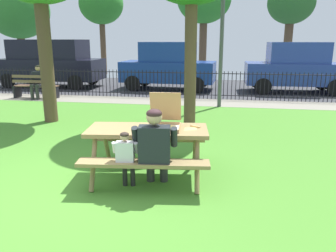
# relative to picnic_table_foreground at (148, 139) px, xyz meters

# --- Properties ---
(ground) EXTENTS (28.00, 11.93, 0.02)m
(ground) POSITION_rel_picnic_table_foreground_xyz_m (-0.91, 1.21, -0.61)
(ground) COLOR #4A8A2D
(cobblestone_walkway) EXTENTS (28.00, 1.40, 0.01)m
(cobblestone_walkway) POSITION_rel_picnic_table_foreground_xyz_m (-0.91, 6.47, -0.60)
(cobblestone_walkway) COLOR gray
(street_asphalt) EXTENTS (28.00, 6.11, 0.01)m
(street_asphalt) POSITION_rel_picnic_table_foreground_xyz_m (-0.91, 10.23, -0.60)
(street_asphalt) COLOR #38383D
(picnic_table_foreground) EXTENTS (1.96, 1.68, 0.79)m
(picnic_table_foreground) POSITION_rel_picnic_table_foreground_xyz_m (0.00, 0.00, 0.00)
(picnic_table_foreground) COLOR olive
(picnic_table_foreground) RESTS_ON ground
(pizza_box_open) EXTENTS (0.52, 0.60, 0.52)m
(pizza_box_open) POSITION_rel_picnic_table_foreground_xyz_m (0.25, 0.07, 0.27)
(pizza_box_open) COLOR tan
(pizza_box_open) RESTS_ON picnic_table_foreground
(pizza_slice_on_table) EXTENTS (0.27, 0.30, 0.02)m
(pizza_slice_on_table) POSITION_rel_picnic_table_foreground_xyz_m (0.65, 0.11, 0.18)
(pizza_slice_on_table) COLOR #E9CC68
(pizza_slice_on_table) RESTS_ON picnic_table_foreground
(adult_at_table) EXTENTS (0.63, 0.62, 1.19)m
(adult_at_table) POSITION_rel_picnic_table_foreground_xyz_m (0.21, -0.48, 0.06)
(adult_at_table) COLOR #303030
(adult_at_table) RESTS_ON ground
(child_at_table) EXTENTS (0.36, 0.36, 0.87)m
(child_at_table) POSITION_rel_picnic_table_foreground_xyz_m (-0.18, -0.55, -0.07)
(child_at_table) COLOR #242424
(child_at_table) RESTS_ON ground
(iron_fence_streetside) EXTENTS (21.02, 0.03, 1.00)m
(iron_fence_streetside) POSITION_rel_picnic_table_foreground_xyz_m (-0.91, 7.17, -0.09)
(iron_fence_streetside) COLOR black
(iron_fence_streetside) RESTS_ON ground
(park_bench_left) EXTENTS (1.60, 0.47, 0.85)m
(park_bench_left) POSITION_rel_picnic_table_foreground_xyz_m (-5.61, 6.33, -0.18)
(park_bench_left) COLOR brown
(park_bench_left) RESTS_ON ground
(person_on_park_bench) EXTENTS (0.62, 0.60, 1.19)m
(person_on_park_bench) POSITION_rel_picnic_table_foreground_xyz_m (-5.49, 6.35, 0.06)
(person_on_park_bench) COLOR #2D2D2D
(person_on_park_bench) RESTS_ON ground
(lamp_post_walkway) EXTENTS (0.28, 0.28, 4.19)m
(lamp_post_walkway) POSITION_rel_picnic_table_foreground_xyz_m (1.00, 5.82, 1.95)
(lamp_post_walkway) COLOR #4C4C51
(lamp_post_walkway) RESTS_ON ground
(parked_car_far_left) EXTENTS (4.60, 1.95, 2.08)m
(parked_car_far_left) POSITION_rel_picnic_table_foreground_xyz_m (-6.60, 9.34, 0.50)
(parked_car_far_left) COLOR black
(parked_car_far_left) RESTS_ON ground
(parked_car_left) EXTENTS (3.99, 2.01, 1.98)m
(parked_car_left) POSITION_rel_picnic_table_foreground_xyz_m (-1.22, 9.34, 0.41)
(parked_car_left) COLOR navy
(parked_car_left) RESTS_ON ground
(parked_car_center) EXTENTS (3.92, 1.88, 1.98)m
(parked_car_center) POSITION_rel_picnic_table_foreground_xyz_m (3.94, 9.34, 0.41)
(parked_car_center) COLOR navy
(parked_car_center) RESTS_ON ground
(far_tree_left) EXTENTS (3.84, 3.84, 5.59)m
(far_tree_left) POSITION_rel_picnic_table_foreground_xyz_m (-11.70, 15.25, 3.23)
(far_tree_left) COLOR brown
(far_tree_left) RESTS_ON ground
(far_tree_midleft) EXTENTS (2.62, 2.62, 5.32)m
(far_tree_midleft) POSITION_rel_picnic_table_foreground_xyz_m (-6.25, 15.25, 3.49)
(far_tree_midleft) COLOR brown
(far_tree_midleft) RESTS_ON ground
(far_tree_midright) EXTENTS (2.53, 2.53, 5.17)m
(far_tree_midright) POSITION_rel_picnic_table_foreground_xyz_m (4.57, 15.25, 3.33)
(far_tree_midright) COLOR brown
(far_tree_midright) RESTS_ON ground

